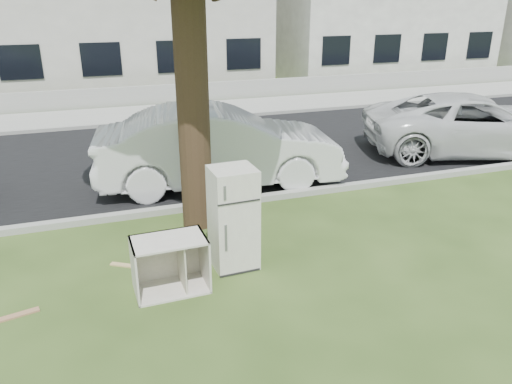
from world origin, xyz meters
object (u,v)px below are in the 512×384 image
object	(u,v)px
car_center	(219,147)
cabinet	(170,265)
fridge	(233,218)
car_right	(473,124)

from	to	relation	value
car_center	cabinet	bearing A→B (deg)	162.98
fridge	car_right	bearing A→B (deg)	23.15
fridge	car_right	world-z (taller)	fridge
fridge	car_center	xyz separation A→B (m)	(0.69, 3.41, 0.07)
cabinet	car_center	bearing A→B (deg)	63.94
fridge	car_right	distance (m)	8.22
cabinet	car_right	distance (m)	9.31
car_right	car_center	bearing A→B (deg)	108.99
fridge	car_center	world-z (taller)	car_center
car_center	car_right	distance (m)	6.71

